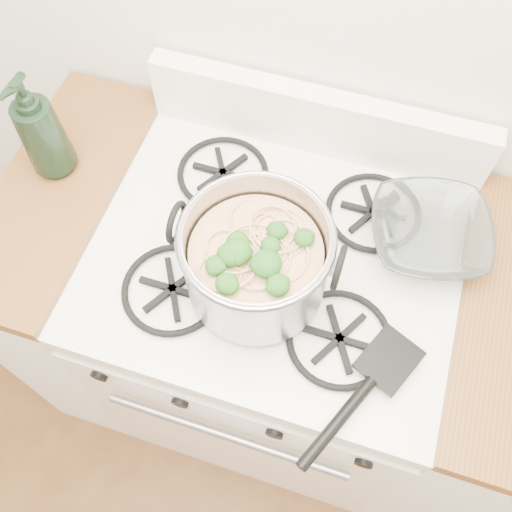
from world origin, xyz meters
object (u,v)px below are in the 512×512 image
(spatula, at_px, (390,358))
(bottle, at_px, (39,127))
(gas_range, at_px, (271,334))
(glass_bowl, at_px, (427,237))
(stock_pot, at_px, (256,261))

(spatula, distance_m, bottle, 0.83)
(gas_range, height_order, bottle, bottle)
(spatula, height_order, glass_bowl, glass_bowl)
(gas_range, height_order, glass_bowl, glass_bowl)
(spatula, xyz_separation_m, glass_bowl, (0.02, 0.28, 0.00))
(spatula, relative_size, glass_bowl, 3.23)
(gas_range, relative_size, bottle, 3.62)
(stock_pot, xyz_separation_m, bottle, (-0.51, 0.14, 0.04))
(spatula, bearing_deg, gas_range, 172.69)
(gas_range, xyz_separation_m, spatula, (0.27, -0.16, 0.50))
(gas_range, bearing_deg, glass_bowl, 21.25)
(gas_range, relative_size, glass_bowl, 9.63)
(stock_pot, bearing_deg, spatula, -15.38)
(gas_range, distance_m, stock_pot, 0.58)
(gas_range, distance_m, bottle, 0.81)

